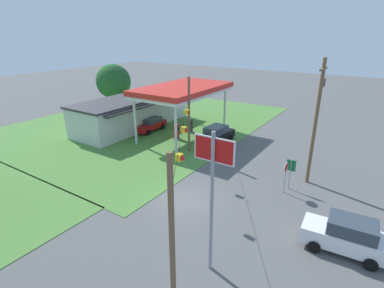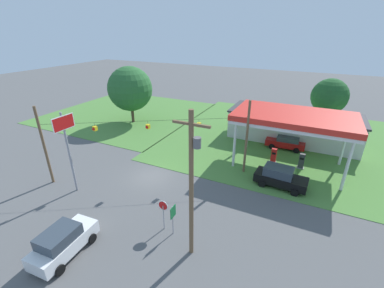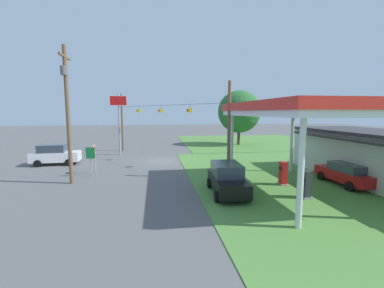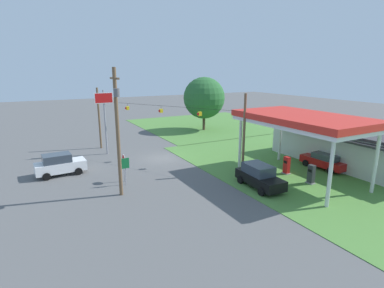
% 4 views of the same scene
% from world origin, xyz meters
% --- Properties ---
extents(ground_plane, '(160.00, 160.00, 0.00)m').
position_xyz_m(ground_plane, '(0.00, 0.00, 0.00)').
color(ground_plane, '#565656').
extents(grass_verge_station_corner, '(36.00, 28.00, 0.04)m').
position_xyz_m(grass_verge_station_corner, '(13.86, 15.95, 0.02)').
color(grass_verge_station_corner, '#4C7F38').
rests_on(grass_verge_station_corner, ground).
extents(gas_station_canopy, '(11.73, 6.79, 5.87)m').
position_xyz_m(gas_station_canopy, '(11.86, 8.35, 5.36)').
color(gas_station_canopy, silver).
rests_on(gas_station_canopy, ground).
extents(gas_station_store, '(16.13, 6.48, 3.80)m').
position_xyz_m(gas_station_store, '(11.38, 15.93, 1.92)').
color(gas_station_store, silver).
rests_on(gas_station_store, ground).
extents(fuel_pump_near, '(0.71, 0.56, 1.70)m').
position_xyz_m(fuel_pump_near, '(10.44, 8.35, 0.81)').
color(fuel_pump_near, gray).
rests_on(fuel_pump_near, ground).
extents(fuel_pump_far, '(0.71, 0.56, 1.70)m').
position_xyz_m(fuel_pump_far, '(13.29, 8.35, 0.81)').
color(fuel_pump_far, gray).
rests_on(fuel_pump_far, ground).
extents(car_at_pumps_front, '(4.80, 2.32, 1.96)m').
position_xyz_m(car_at_pumps_front, '(11.77, 3.83, 0.99)').
color(car_at_pumps_front, black).
rests_on(car_at_pumps_front, ground).
extents(car_at_pumps_rear, '(4.64, 2.20, 1.63)m').
position_xyz_m(car_at_pumps_rear, '(11.13, 12.87, 0.86)').
color(car_at_pumps_rear, '#AD1414').
rests_on(car_at_pumps_rear, ground).
extents(car_on_crossroad, '(2.33, 4.55, 2.03)m').
position_xyz_m(car_on_crossroad, '(0.38, -10.58, 1.03)').
color(car_on_crossroad, white).
rests_on(car_on_crossroad, ground).
extents(stop_sign_roadside, '(0.80, 0.08, 2.50)m').
position_xyz_m(stop_sign_roadside, '(5.01, -5.73, 1.81)').
color(stop_sign_roadside, '#99999E').
rests_on(stop_sign_roadside, ground).
extents(stop_sign_overhead, '(0.22, 2.05, 7.47)m').
position_xyz_m(stop_sign_overhead, '(-4.81, -4.97, 5.29)').
color(stop_sign_overhead, gray).
rests_on(stop_sign_overhead, ground).
extents(route_sign, '(0.10, 0.70, 2.40)m').
position_xyz_m(route_sign, '(5.88, -5.86, 1.71)').
color(route_sign, gray).
rests_on(route_sign, ground).
extents(utility_pole_main, '(2.20, 0.44, 9.85)m').
position_xyz_m(utility_pole_main, '(7.83, -6.81, 5.51)').
color(utility_pole_main, brown).
rests_on(utility_pole_main, ground).
extents(signal_span_gantry, '(16.34, 10.24, 7.59)m').
position_xyz_m(signal_span_gantry, '(-0.00, -0.01, 4.09)').
color(signal_span_gantry, brown).
rests_on(signal_span_gantry, ground).
extents(tree_behind_station, '(5.07, 5.07, 7.23)m').
position_xyz_m(tree_behind_station, '(15.22, 23.26, 4.68)').
color(tree_behind_station, '#4C3828').
rests_on(tree_behind_station, ground).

